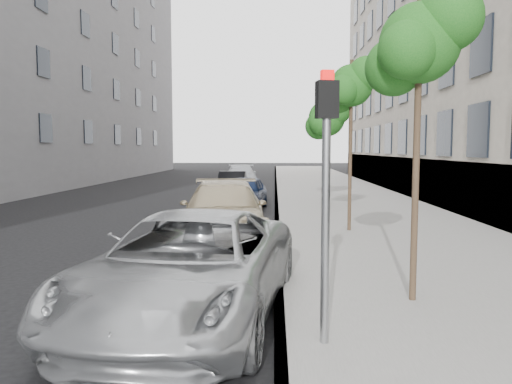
# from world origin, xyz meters

# --- Properties ---
(ground) EXTENTS (160.00, 160.00, 0.00)m
(ground) POSITION_xyz_m (0.00, 0.00, 0.00)
(ground) COLOR black
(ground) RESTS_ON ground
(sidewalk) EXTENTS (6.40, 72.00, 0.14)m
(sidewalk) POSITION_xyz_m (4.30, 24.00, 0.07)
(sidewalk) COLOR gray
(sidewalk) RESTS_ON ground
(curb) EXTENTS (0.15, 72.00, 0.14)m
(curb) POSITION_xyz_m (1.18, 24.00, 0.07)
(curb) COLOR #9E9B93
(curb) RESTS_ON ground
(tree_near) EXTENTS (1.56, 1.36, 4.58)m
(tree_near) POSITION_xyz_m (3.23, 1.50, 3.95)
(tree_near) COLOR #38281C
(tree_near) RESTS_ON sidewalk
(tree_mid) EXTENTS (1.55, 1.35, 4.78)m
(tree_mid) POSITION_xyz_m (3.23, 8.00, 4.15)
(tree_mid) COLOR #38281C
(tree_mid) RESTS_ON sidewalk
(tree_far) EXTENTS (1.80, 1.60, 4.41)m
(tree_far) POSITION_xyz_m (3.23, 14.50, 3.66)
(tree_far) COLOR #38281C
(tree_far) RESTS_ON sidewalk
(signal_pole) EXTENTS (0.27, 0.22, 3.17)m
(signal_pole) POSITION_xyz_m (1.69, -0.24, 2.12)
(signal_pole) COLOR #939699
(signal_pole) RESTS_ON sidewalk
(minivan) EXTENTS (3.17, 5.71, 1.51)m
(minivan) POSITION_xyz_m (-0.10, 0.94, 0.76)
(minivan) COLOR #AFB2B4
(minivan) RESTS_ON ground
(suv) EXTENTS (2.57, 5.51, 1.56)m
(suv) POSITION_xyz_m (-0.23, 6.94, 0.78)
(suv) COLOR tan
(suv) RESTS_ON ground
(sedan_blue) EXTENTS (1.87, 4.04, 1.34)m
(sedan_blue) POSITION_xyz_m (-0.10, 13.86, 0.67)
(sedan_blue) COLOR #111C3A
(sedan_blue) RESTS_ON ground
(sedan_black) EXTENTS (1.39, 3.86, 1.27)m
(sedan_black) POSITION_xyz_m (-1.08, 19.34, 0.63)
(sedan_black) COLOR black
(sedan_black) RESTS_ON ground
(sedan_rear) EXTENTS (2.23, 4.95, 1.41)m
(sedan_rear) POSITION_xyz_m (-1.07, 25.54, 0.70)
(sedan_rear) COLOR #ABAFB4
(sedan_rear) RESTS_ON ground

